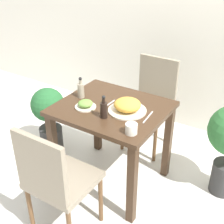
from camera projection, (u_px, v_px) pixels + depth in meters
ground_plane at (112, 178)px, 2.83m from camera, size 16.00×16.00×0.00m
wall_back at (179, 7)px, 3.11m from camera, size 8.00×0.05×2.60m
dining_table at (112, 121)px, 2.53m from camera, size 0.85×0.74×0.75m
chair_near at (55, 179)px, 2.06m from camera, size 0.42×0.42×0.91m
chair_far at (152, 98)px, 3.08m from camera, size 0.42×0.42×0.91m
food_plate at (128, 106)px, 2.38m from camera, size 0.30×0.30×0.10m
side_plate at (85, 105)px, 2.44m from camera, size 0.17×0.17×0.06m
drink_cup at (131, 129)px, 2.11m from camera, size 0.08×0.08×0.07m
sauce_bottle at (104, 109)px, 2.28m from camera, size 0.05×0.05×0.18m
condiment_bottle at (81, 90)px, 2.57m from camera, size 0.05×0.05×0.18m
fork_utensil at (108, 105)px, 2.49m from camera, size 0.01×0.20×0.00m
spoon_utensil at (148, 117)px, 2.32m from camera, size 0.03×0.19×0.00m
potted_plant_left at (49, 114)px, 3.04m from camera, size 0.33×0.33×0.68m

